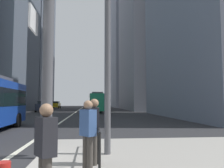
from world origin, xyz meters
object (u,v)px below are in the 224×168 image
at_px(car_receding_far, 91,106).
at_px(pedestrian_far, 45,149).
at_px(car_receding_near, 90,105).
at_px(pedestrian_waiting, 88,131).
at_px(car_oncoming_far, 43,106).
at_px(city_bus_red_receding, 97,102).
at_px(car_oncoming_mid, 56,105).
at_px(pedestrian_walking, 94,128).

xyz_separation_m(car_receding_far, pedestrian_far, (-0.68, -46.13, 0.05)).
bearing_deg(car_receding_near, pedestrian_far, -90.53).
bearing_deg(pedestrian_waiting, car_oncoming_far, 103.02).
relative_size(city_bus_red_receding, car_oncoming_mid, 2.63).
bearing_deg(pedestrian_waiting, pedestrian_far, -108.85).
bearing_deg(car_oncoming_far, car_receding_far, 43.07).
height_order(car_oncoming_mid, car_receding_near, same).
height_order(car_receding_near, pedestrian_far, car_receding_near).
bearing_deg(pedestrian_walking, car_receding_far, 90.17).
distance_m(car_oncoming_mid, car_receding_far, 17.00).
bearing_deg(pedestrian_waiting, car_receding_near, 90.13).
xyz_separation_m(car_oncoming_mid, pedestrian_waiting, (9.37, -58.42, 0.09)).
xyz_separation_m(car_oncoming_mid, car_receding_far, (9.41, -14.16, 0.00)).
bearing_deg(car_oncoming_far, car_oncoming_mid, 92.51).
height_order(car_receding_near, car_oncoming_far, same).
bearing_deg(city_bus_red_receding, car_receding_far, 96.56).
bearing_deg(pedestrian_walking, city_bus_red_receding, 88.45).
bearing_deg(car_oncoming_far, pedestrian_far, -78.52).
xyz_separation_m(city_bus_red_receding, car_receding_near, (-1.22, 19.26, -0.84)).
bearing_deg(pedestrian_far, car_oncoming_far, 101.48).
bearing_deg(pedestrian_far, car_receding_far, 89.16).
bearing_deg(car_oncoming_mid, city_bus_red_receding, -65.89).
bearing_deg(city_bus_red_receding, car_oncoming_far, 171.98).
xyz_separation_m(car_oncoming_mid, car_receding_near, (9.25, -4.14, 0.00)).
bearing_deg(city_bus_red_receding, car_oncoming_mid, 114.11).
distance_m(car_oncoming_far, pedestrian_far, 39.02).
bearing_deg(car_oncoming_mid, pedestrian_far, -81.76).
bearing_deg(pedestrian_waiting, car_receding_far, 89.96).
distance_m(car_receding_far, pedestrian_walking, 43.72).
bearing_deg(pedestrian_far, pedestrian_walking, 71.56).
height_order(city_bus_red_receding, car_receding_near, city_bus_red_receding).
relative_size(city_bus_red_receding, car_receding_near, 2.39).
xyz_separation_m(city_bus_red_receding, car_receding_far, (-1.06, 9.23, -0.84)).
xyz_separation_m(car_oncoming_mid, car_oncoming_far, (0.97, -22.06, 0.00)).
relative_size(car_oncoming_mid, pedestrian_far, 2.56).
height_order(city_bus_red_receding, car_receding_far, city_bus_red_receding).
xyz_separation_m(pedestrian_waiting, pedestrian_walking, (0.16, 0.53, 0.03)).
relative_size(car_oncoming_mid, car_receding_near, 0.91).
xyz_separation_m(car_receding_far, pedestrian_waiting, (-0.03, -44.25, 0.09)).
relative_size(car_receding_near, pedestrian_far, 2.81).
bearing_deg(pedestrian_walking, car_oncoming_mid, 99.35).
bearing_deg(car_oncoming_mid, car_receding_far, -56.41).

